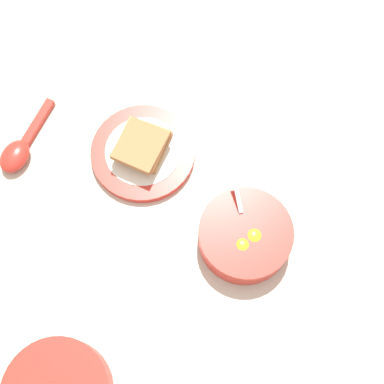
{
  "coord_description": "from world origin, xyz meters",
  "views": [
    {
      "loc": [
        -0.28,
        0.01,
        0.86
      ],
      "look_at": [
        0.02,
        -0.09,
        0.02
      ],
      "focal_mm": 50.0,
      "sensor_mm": 36.0,
      "label": 1
    }
  ],
  "objects_px": {
    "egg_bowl": "(245,236)",
    "toast_sandwich": "(142,145)",
    "toast_plate": "(143,153)",
    "soup_spoon": "(19,150)"
  },
  "relations": [
    {
      "from": "egg_bowl",
      "to": "toast_plate",
      "type": "height_order",
      "value": "egg_bowl"
    },
    {
      "from": "egg_bowl",
      "to": "soup_spoon",
      "type": "xyz_separation_m",
      "value": [
        0.27,
        0.32,
        -0.01
      ]
    },
    {
      "from": "egg_bowl",
      "to": "toast_sandwich",
      "type": "relative_size",
      "value": 1.32
    },
    {
      "from": "toast_plate",
      "to": "toast_sandwich",
      "type": "xyz_separation_m",
      "value": [
        0.0,
        -0.0,
        0.03
      ]
    },
    {
      "from": "toast_plate",
      "to": "soup_spoon",
      "type": "height_order",
      "value": "soup_spoon"
    },
    {
      "from": "egg_bowl",
      "to": "toast_sandwich",
      "type": "bearing_deg",
      "value": 29.02
    },
    {
      "from": "egg_bowl",
      "to": "toast_sandwich",
      "type": "xyz_separation_m",
      "value": [
        0.2,
        0.11,
        0.01
      ]
    },
    {
      "from": "soup_spoon",
      "to": "toast_sandwich",
      "type": "bearing_deg",
      "value": -108.55
    },
    {
      "from": "toast_sandwich",
      "to": "soup_spoon",
      "type": "relative_size",
      "value": 0.88
    },
    {
      "from": "egg_bowl",
      "to": "toast_sandwich",
      "type": "distance_m",
      "value": 0.23
    }
  ]
}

